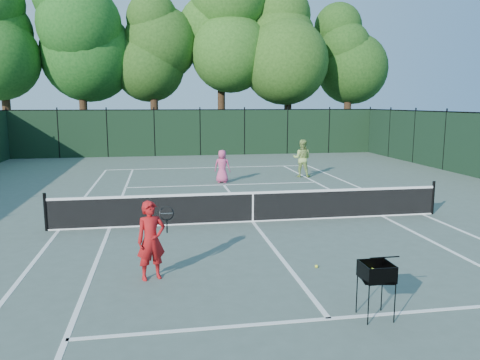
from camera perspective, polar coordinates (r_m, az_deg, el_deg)
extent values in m
plane|color=#4B5B51|center=(13.92, 1.56, -5.11)|extent=(90.00, 90.00, 0.00)
cube|color=white|center=(13.96, -21.22, -5.71)|extent=(0.10, 23.77, 0.01)
cube|color=white|center=(15.90, 21.38, -3.92)|extent=(0.10, 23.77, 0.01)
cube|color=white|center=(13.75, -15.60, -5.64)|extent=(0.10, 23.77, 0.01)
cube|color=white|center=(15.25, 16.95, -4.23)|extent=(0.10, 23.77, 0.01)
cube|color=white|center=(25.48, -3.66, 1.53)|extent=(10.97, 0.10, 0.01)
cube|color=white|center=(8.10, 10.79, -16.27)|extent=(8.23, 0.10, 0.01)
cube|color=white|center=(20.10, -2.00, -0.59)|extent=(8.23, 0.10, 0.01)
cube|color=white|center=(13.92, 1.56, -5.10)|extent=(0.10, 12.80, 0.01)
cube|color=black|center=(13.82, 1.57, -3.28)|extent=(11.60, 0.03, 0.85)
cube|color=white|center=(13.73, 1.58, -1.57)|extent=(11.60, 0.05, 0.07)
cube|color=white|center=(13.92, 1.56, -5.03)|extent=(11.60, 0.05, 0.04)
cube|color=white|center=(13.82, 1.57, -3.28)|extent=(0.05, 0.04, 0.91)
cylinder|color=black|center=(13.91, -22.62, -3.62)|extent=(0.09, 0.09, 1.06)
cylinder|color=black|center=(15.96, 22.46, -2.00)|extent=(0.09, 0.09, 1.06)
cube|color=black|center=(31.39, -4.88, 5.74)|extent=(24.00, 0.05, 3.00)
cylinder|color=black|center=(36.25, -26.48, 6.47)|extent=(0.56, 0.56, 4.50)
ellipsoid|color=#154313|center=(36.53, -27.18, 15.78)|extent=(6.40, 6.40, 9.92)
cylinder|color=black|center=(35.64, -18.49, 7.18)|extent=(0.56, 0.56, 4.80)
ellipsoid|color=#154915|center=(36.00, -19.04, 17.25)|extent=(6.80, 6.80, 10.54)
cylinder|color=black|center=(35.05, -10.36, 7.07)|extent=(0.56, 0.56, 4.30)
ellipsoid|color=#1D4313|center=(35.28, -10.63, 16.19)|extent=(6.00, 6.00, 9.30)
cylinder|color=black|center=(35.83, -2.27, 7.82)|extent=(0.56, 0.56, 5.00)
ellipsoid|color=#214E16|center=(36.24, -2.34, 18.19)|extent=(7.00, 7.00, 10.85)
cylinder|color=black|center=(36.15, 5.83, 7.48)|extent=(0.56, 0.56, 4.60)
ellipsoid|color=#204714|center=(36.43, 5.99, 16.74)|extent=(6.20, 6.20, 9.61)
cylinder|color=black|center=(38.25, 12.92, 7.24)|extent=(0.56, 0.56, 4.40)
ellipsoid|color=#193E11|center=(38.47, 13.23, 15.51)|extent=(5.80, 5.80, 8.99)
imported|color=#B11416|center=(9.50, -10.78, -7.24)|extent=(0.67, 0.54, 1.59)
cylinder|color=black|center=(9.91, -8.89, -5.56)|extent=(0.03, 0.03, 0.30)
torus|color=black|center=(9.85, -8.93, -4.04)|extent=(0.30, 0.10, 0.30)
imported|color=#C34573|center=(20.58, -2.18, 1.69)|extent=(0.83, 0.68, 1.45)
imported|color=#97B85C|center=(22.33, 7.56, 2.64)|extent=(1.06, 0.97, 1.78)
cylinder|color=black|center=(7.91, 15.39, -14.51)|extent=(0.02, 0.02, 0.66)
cylinder|color=black|center=(8.10, 18.35, -14.08)|extent=(0.02, 0.02, 0.66)
cylinder|color=black|center=(8.28, 14.05, -13.33)|extent=(0.02, 0.02, 0.66)
cylinder|color=black|center=(8.46, 16.90, -12.96)|extent=(0.02, 0.02, 0.66)
cube|color=black|center=(8.02, 16.33, -10.64)|extent=(0.57, 0.57, 0.28)
sphere|color=#C6E72F|center=(8.04, 16.30, -11.18)|extent=(0.07, 0.07, 0.07)
sphere|color=#C6E72F|center=(8.04, 16.30, -11.18)|extent=(0.07, 0.07, 0.07)
sphere|color=#C6E72F|center=(8.04, 16.30, -11.18)|extent=(0.07, 0.07, 0.07)
sphere|color=#C6E72F|center=(8.04, 16.30, -11.18)|extent=(0.07, 0.07, 0.07)
sphere|color=#C6E72F|center=(8.04, 16.30, -11.18)|extent=(0.07, 0.07, 0.07)
sphere|color=#C6E72F|center=(8.04, 16.30, -11.18)|extent=(0.07, 0.07, 0.07)
sphere|color=#C6E72F|center=(8.04, 16.30, -11.18)|extent=(0.07, 0.07, 0.07)
sphere|color=#C6E72F|center=(8.04, 16.30, -11.18)|extent=(0.07, 0.07, 0.07)
sphere|color=#C6E72F|center=(8.04, 16.30, -11.18)|extent=(0.07, 0.07, 0.07)
sphere|color=#C6E72F|center=(8.04, 16.30, -11.18)|extent=(0.07, 0.07, 0.07)
sphere|color=#C6E72F|center=(8.04, 16.30, -11.18)|extent=(0.07, 0.07, 0.07)
sphere|color=#C6E72F|center=(8.04, 16.30, -11.18)|extent=(0.07, 0.07, 0.07)
sphere|color=#C6E72F|center=(8.04, 16.30, -11.18)|extent=(0.07, 0.07, 0.07)
sphere|color=#C6E72F|center=(8.04, 16.30, -11.18)|extent=(0.07, 0.07, 0.07)
sphere|color=#C6E72F|center=(8.04, 16.30, -11.18)|extent=(0.07, 0.07, 0.07)
sphere|color=#C6E72F|center=(8.04, 16.30, -11.18)|extent=(0.07, 0.07, 0.07)
sphere|color=#C6E72F|center=(8.04, 16.30, -11.18)|extent=(0.07, 0.07, 0.07)
sphere|color=#C6E72F|center=(8.04, 16.30, -11.18)|extent=(0.07, 0.07, 0.07)
sphere|color=#C6E72F|center=(8.04, 16.30, -11.18)|extent=(0.07, 0.07, 0.07)
sphere|color=yellow|center=(10.29, 9.31, -10.34)|extent=(0.07, 0.07, 0.07)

